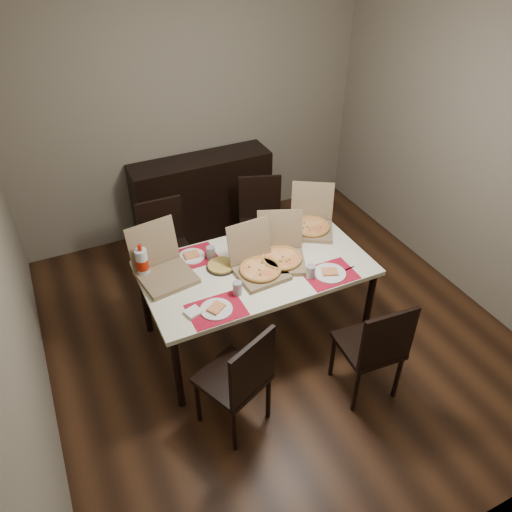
# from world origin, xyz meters

# --- Properties ---
(ground) EXTENTS (3.80, 4.00, 0.02)m
(ground) POSITION_xyz_m (0.00, 0.00, -0.01)
(ground) COLOR #3D2212
(ground) RESTS_ON ground
(room_walls) EXTENTS (3.84, 4.02, 2.62)m
(room_walls) POSITION_xyz_m (0.00, 0.43, 1.73)
(room_walls) COLOR gray
(room_walls) RESTS_ON ground
(sideboard) EXTENTS (1.50, 0.40, 0.90)m
(sideboard) POSITION_xyz_m (0.00, 1.78, 0.45)
(sideboard) COLOR black
(sideboard) RESTS_ON ground
(dining_table) EXTENTS (1.80, 1.00, 0.75)m
(dining_table) POSITION_xyz_m (-0.17, 0.06, 0.68)
(dining_table) COLOR #EFEBC9
(dining_table) RESTS_ON ground
(chair_near_left) EXTENTS (0.55, 0.55, 0.93)m
(chair_near_left) POSITION_xyz_m (-0.67, -0.74, 0.51)
(chair_near_left) COLOR black
(chair_near_left) RESTS_ON ground
(chair_near_right) EXTENTS (0.45, 0.45, 0.93)m
(chair_near_right) POSITION_xyz_m (0.33, -0.89, 0.51)
(chair_near_right) COLOR black
(chair_near_right) RESTS_ON ground
(chair_far_left) EXTENTS (0.43, 0.43, 0.93)m
(chair_far_left) POSITION_xyz_m (-0.66, 0.98, 0.51)
(chair_far_left) COLOR black
(chair_far_left) RESTS_ON ground
(chair_far_right) EXTENTS (0.53, 0.53, 0.93)m
(chair_far_right) POSITION_xyz_m (0.33, 1.00, 0.51)
(chair_far_right) COLOR black
(chair_far_right) RESTS_ON ground
(setting_near_left) EXTENTS (0.47, 0.30, 0.11)m
(setting_near_left) POSITION_xyz_m (-0.61, -0.26, 0.77)
(setting_near_left) COLOR #B30B25
(setting_near_left) RESTS_ON dining_table
(setting_near_right) EXTENTS (0.43, 0.30, 0.11)m
(setting_near_right) POSITION_xyz_m (0.26, -0.28, 0.77)
(setting_near_right) COLOR #B30B25
(setting_near_right) RESTS_ON dining_table
(setting_far_left) EXTENTS (0.47, 0.30, 0.11)m
(setting_far_left) POSITION_xyz_m (-0.58, 0.37, 0.77)
(setting_far_left) COLOR #B30B25
(setting_far_left) RESTS_ON dining_table
(setting_far_right) EXTENTS (0.47, 0.30, 0.11)m
(setting_far_right) POSITION_xyz_m (0.21, 0.39, 0.77)
(setting_far_right) COLOR #B30B25
(setting_far_right) RESTS_ON dining_table
(napkin_loose) EXTENTS (0.16, 0.16, 0.02)m
(napkin_loose) POSITION_xyz_m (-0.13, 0.01, 0.76)
(napkin_loose) COLOR white
(napkin_loose) RESTS_ON dining_table
(pizza_box_center) EXTENTS (0.39, 0.43, 0.37)m
(pizza_box_center) POSITION_xyz_m (-0.19, -0.02, 0.81)
(pizza_box_center) COLOR #7C6547
(pizza_box_center) RESTS_ON dining_table
(pizza_box_right) EXTENTS (0.53, 0.54, 0.37)m
(pizza_box_right) POSITION_xyz_m (0.49, 0.33, 0.81)
(pizza_box_right) COLOR #7C6547
(pizza_box_right) RESTS_ON dining_table
(pizza_box_left) EXTENTS (0.45, 0.49, 0.40)m
(pizza_box_left) POSITION_xyz_m (-0.87, 0.25, 0.81)
(pizza_box_left) COLOR #7C6547
(pizza_box_left) RESTS_ON dining_table
(pizza_box_extra) EXTENTS (0.49, 0.51, 0.37)m
(pizza_box_extra) POSITION_xyz_m (0.04, 0.04, 0.81)
(pizza_box_extra) COLOR #7C6547
(pizza_box_extra) RESTS_ON dining_table
(faina_plate) EXTENTS (0.24, 0.24, 0.03)m
(faina_plate) POSITION_xyz_m (-0.43, 0.16, 0.76)
(faina_plate) COLOR black
(faina_plate) RESTS_ON dining_table
(dip_bowl) EXTENTS (0.17, 0.17, 0.03)m
(dip_bowl) POSITION_xyz_m (-0.01, 0.28, 0.77)
(dip_bowl) COLOR white
(dip_bowl) RESTS_ON dining_table
(soda_bottle) EXTENTS (0.10, 0.10, 0.29)m
(soda_bottle) POSITION_xyz_m (-1.01, 0.32, 0.87)
(soda_bottle) COLOR silver
(soda_bottle) RESTS_ON dining_table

